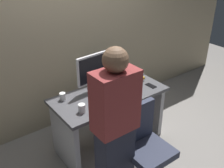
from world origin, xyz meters
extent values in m
plane|color=gray|center=(0.00, 0.00, 0.00)|extent=(9.00, 9.00, 0.00)
cube|color=tan|center=(0.00, 0.86, 1.50)|extent=(6.40, 0.10, 3.00)
cube|color=#4C4C51|center=(0.00, 0.00, 0.73)|extent=(1.39, 0.66, 0.04)
cube|color=#B2B2B7|center=(-0.64, 0.00, 0.36)|extent=(0.06, 0.58, 0.71)
cube|color=#B2B2B7|center=(0.64, 0.00, 0.36)|extent=(0.06, 0.58, 0.71)
cylinder|color=black|center=(-0.09, -0.80, 0.23)|extent=(0.05, 0.05, 0.39)
cube|color=#33384C|center=(-0.09, -0.80, 0.46)|extent=(0.44, 0.44, 0.08)
cube|color=#33384C|center=(-0.09, -0.61, 0.72)|extent=(0.40, 0.06, 0.44)
cube|color=#262838|center=(-0.44, -0.69, 0.42)|extent=(0.34, 0.20, 0.85)
cube|color=maroon|center=(-0.44, -0.69, 1.14)|extent=(0.40, 0.24, 0.58)
sphere|color=brown|center=(-0.44, -0.69, 1.53)|extent=(0.22, 0.22, 0.22)
cube|color=silver|center=(-0.04, 0.21, 0.76)|extent=(0.21, 0.15, 0.02)
cube|color=silver|center=(-0.04, 0.21, 0.81)|extent=(0.04, 0.03, 0.08)
cube|color=silver|center=(-0.04, 0.21, 1.03)|extent=(0.54, 0.07, 0.36)
cube|color=black|center=(-0.05, 0.20, 1.03)|extent=(0.50, 0.04, 0.32)
cube|color=#262626|center=(-0.05, -0.11, 0.76)|extent=(0.43, 0.14, 0.02)
ellipsoid|color=black|center=(0.24, -0.10, 0.77)|extent=(0.06, 0.10, 0.03)
cylinder|color=silver|center=(-0.47, -0.15, 0.80)|extent=(0.08, 0.08, 0.10)
cylinder|color=white|center=(-0.52, 0.20, 0.80)|extent=(0.07, 0.07, 0.09)
cube|color=#594C72|center=(0.50, 0.10, 0.76)|extent=(0.16, 0.13, 0.03)
cube|color=gold|center=(0.50, 0.08, 0.79)|extent=(0.20, 0.18, 0.03)
cube|color=white|center=(0.50, 0.09, 0.82)|extent=(0.22, 0.16, 0.02)
cube|color=black|center=(0.53, -0.16, 0.75)|extent=(0.08, 0.15, 0.01)
camera|label=1|loc=(-1.64, -2.24, 2.35)|focal=42.73mm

